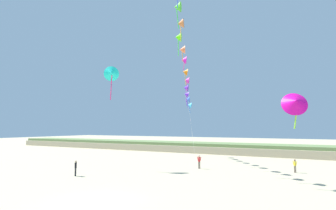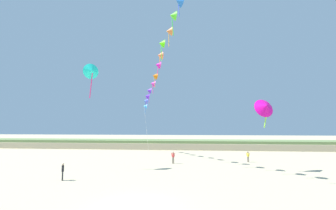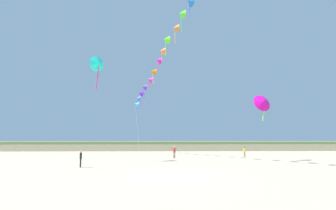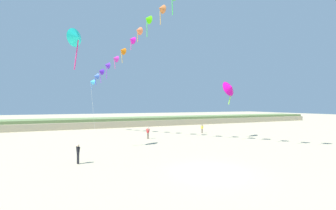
{
  "view_description": "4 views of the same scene",
  "coord_description": "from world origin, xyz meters",
  "views": [
    {
      "loc": [
        13.35,
        -14.18,
        5.2
      ],
      "look_at": [
        -1.06,
        13.04,
        7.85
      ],
      "focal_mm": 28.0,
      "sensor_mm": 36.0,
      "label": 1
    },
    {
      "loc": [
        3.63,
        -14.74,
        5.25
      ],
      "look_at": [
        1.01,
        11.03,
        7.7
      ],
      "focal_mm": 24.0,
      "sensor_mm": 36.0,
      "label": 2
    },
    {
      "loc": [
        -0.79,
        -20.41,
        3.05
      ],
      "look_at": [
        0.01,
        10.27,
        6.77
      ],
      "focal_mm": 28.0,
      "sensor_mm": 36.0,
      "label": 3
    },
    {
      "loc": [
        -9.58,
        -13.9,
        4.97
      ],
      "look_at": [
        2.5,
        13.3,
        4.98
      ],
      "focal_mm": 24.0,
      "sensor_mm": 36.0,
      "label": 4
    }
  ],
  "objects": [
    {
      "name": "person_near_right",
      "position": [
        1.1,
        17.41,
        0.99
      ],
      "size": [
        0.6,
        0.23,
        1.71
      ],
      "color": "#726656",
      "rests_on": "ground"
    },
    {
      "name": "large_kite_mid_trail",
      "position": [
        12.47,
        12.9,
        7.55
      ],
      "size": [
        2.7,
        2.15,
        3.74
      ],
      "color": "#E80B9C"
    },
    {
      "name": "large_kite_low_lead",
      "position": [
        -8.82,
        11.97,
        12.19
      ],
      "size": [
        1.95,
        1.82,
        4.45
      ],
      "color": "#1EF1D8"
    },
    {
      "name": "person_mid_center",
      "position": [
        11.95,
        19.78,
        0.89
      ],
      "size": [
        0.51,
        0.31,
        1.54
      ],
      "color": "#726656",
      "rests_on": "ground"
    },
    {
      "name": "ground_plane",
      "position": [
        0.0,
        0.0,
        0.0
      ],
      "size": [
        240.0,
        240.0,
        0.0
      ],
      "primitive_type": "plane",
      "color": "#C1B28E"
    },
    {
      "name": "dune_ridge",
      "position": [
        0.0,
        39.11,
        0.98
      ],
      "size": [
        120.0,
        8.41,
        1.98
      ],
      "color": "tan",
      "rests_on": "ground"
    },
    {
      "name": "person_near_left",
      "position": [
        -8.84,
        6.46,
        0.97
      ],
      "size": [
        0.35,
        0.55,
        1.67
      ],
      "color": "black",
      "rests_on": "ground"
    },
    {
      "name": "kite_banner_string",
      "position": [
        0.87,
        12.13,
        16.89
      ],
      "size": [
        14.26,
        37.6,
        25.37
      ],
      "color": "#3CB3EE"
    }
  ]
}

